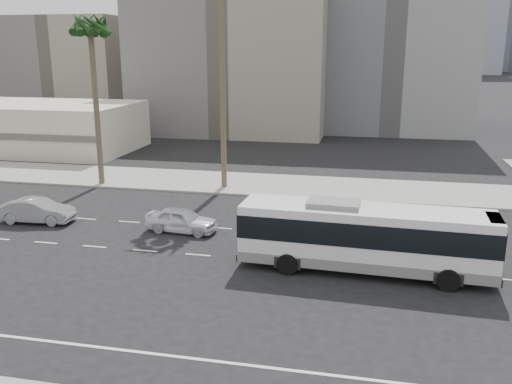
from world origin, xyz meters
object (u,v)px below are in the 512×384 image
(car_b, at_px, (37,211))
(palm_mid, at_px, (90,30))
(car_a, at_px, (181,220))
(city_bus, at_px, (365,236))

(car_b, bearing_deg, palm_mid, -0.51)
(car_a, xyz_separation_m, palm_mid, (-10.11, 9.50, 11.24))
(car_b, xyz_separation_m, palm_mid, (-0.61, 9.68, 11.21))
(city_bus, height_order, car_b, city_bus)
(city_bus, distance_m, car_b, 20.58)
(car_a, bearing_deg, city_bus, -104.38)
(palm_mid, bearing_deg, city_bus, -32.53)
(city_bus, xyz_separation_m, car_b, (-20.23, 3.61, -1.07))
(car_a, height_order, palm_mid, palm_mid)
(palm_mid, bearing_deg, car_a, -43.23)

